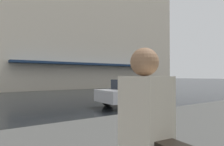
# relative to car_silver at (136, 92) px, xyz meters

# --- Properties ---
(haussmann_block_corner) EXTENTS (16.11, 27.83, 23.11)m
(haussmann_block_corner) POSITION_rel_car_silver_xyz_m (20.95, -5.11, 10.56)
(haussmann_block_corner) COLOR beige
(haussmann_block_corner) RESTS_ON ground_plane
(car_silver) EXTENTS (1.85, 4.10, 1.41)m
(car_silver) POSITION_rel_car_silver_xyz_m (0.00, 0.00, 0.00)
(car_silver) COLOR #B7B7BC
(car_silver) RESTS_ON ground_plane
(pedestrian_by_billboard) EXTENTS (0.63, 0.27, 1.68)m
(pedestrian_by_billboard) POSITION_rel_car_silver_xyz_m (-7.01, 5.98, 0.37)
(pedestrian_by_billboard) COLOR beige
(pedestrian_by_billboard) RESTS_ON sidewalk_pavement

